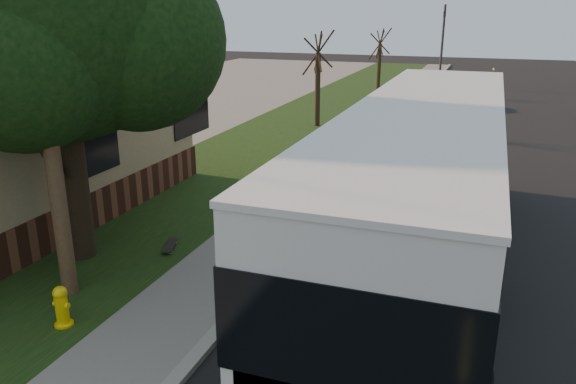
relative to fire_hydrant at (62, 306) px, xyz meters
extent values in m
plane|color=black|center=(2.60, 0.00, -0.43)|extent=(120.00, 120.00, 0.00)
cube|color=black|center=(6.60, 10.00, -0.43)|extent=(8.00, 80.00, 0.01)
cube|color=gray|center=(2.60, 10.00, -0.37)|extent=(0.25, 80.00, 0.12)
cube|color=slate|center=(1.60, 10.00, -0.39)|extent=(2.00, 80.00, 0.08)
cube|color=black|center=(-1.90, 10.00, -0.40)|extent=(5.00, 80.00, 0.07)
cylinder|color=yellow|center=(0.00, 0.00, -0.09)|extent=(0.22, 0.22, 0.55)
sphere|color=yellow|center=(0.00, 0.00, 0.26)|extent=(0.24, 0.24, 0.24)
cylinder|color=yellow|center=(0.00, 0.00, 0.04)|extent=(0.30, 0.10, 0.10)
cylinder|color=yellow|center=(0.00, 0.00, 0.04)|extent=(0.10, 0.18, 0.10)
cylinder|color=yellow|center=(0.00, 0.00, -0.34)|extent=(0.32, 0.32, 0.04)
cylinder|color=#473321|center=(-0.70, 1.00, 4.14)|extent=(0.30, 0.30, 9.00)
cylinder|color=black|center=(-1.60, 2.50, 1.64)|extent=(0.56, 0.56, 4.00)
sphere|color=black|center=(-1.60, 2.50, 4.84)|extent=(5.20, 5.20, 5.20)
sphere|color=black|center=(-0.20, 3.10, 4.24)|extent=(3.60, 3.60, 3.60)
sphere|color=black|center=(-1.30, 1.20, 3.94)|extent=(3.20, 3.20, 3.20)
cylinder|color=black|center=(-0.90, 18.00, 1.29)|extent=(0.24, 0.24, 3.30)
cylinder|color=black|center=(-0.90, 18.00, 2.94)|extent=(1.38, 0.57, 2.01)
cylinder|color=black|center=(-0.90, 18.00, 2.94)|extent=(0.74, 1.21, 1.58)
cylinder|color=black|center=(-0.90, 18.00, 2.94)|extent=(0.65, 1.05, 1.95)
cylinder|color=black|center=(-0.90, 18.00, 2.94)|extent=(1.28, 0.53, 1.33)
cylinder|color=black|center=(-0.90, 18.00, 2.94)|extent=(0.75, 1.21, 1.70)
cylinder|color=black|center=(-0.40, 30.00, 1.15)|extent=(0.24, 0.24, 3.03)
cylinder|color=black|center=(-0.40, 30.00, 2.66)|extent=(1.38, 0.57, 2.01)
cylinder|color=black|center=(-0.40, 30.00, 2.66)|extent=(0.74, 1.21, 1.58)
cylinder|color=black|center=(-0.40, 30.00, 2.66)|extent=(0.65, 1.05, 1.95)
cylinder|color=black|center=(-0.40, 30.00, 2.66)|extent=(1.28, 0.53, 1.33)
cylinder|color=black|center=(-0.40, 30.00, 2.66)|extent=(0.75, 1.21, 1.70)
cylinder|color=#2D2D30|center=(3.10, 34.00, 2.32)|extent=(0.16, 0.16, 5.50)
imported|color=black|center=(3.10, 34.00, 4.07)|extent=(0.18, 0.22, 1.10)
cube|color=silver|center=(5.44, 4.39, 1.56)|extent=(2.70, 12.95, 2.91)
cube|color=#1C6232|center=(5.44, 4.39, 0.05)|extent=(2.72, 12.97, 0.59)
cube|color=black|center=(5.44, 4.39, 1.78)|extent=(2.74, 12.99, 1.19)
cube|color=black|center=(5.44, -2.06, 1.40)|extent=(2.40, 0.06, 1.73)
cube|color=yellow|center=(5.44, -2.05, 2.86)|extent=(1.73, 0.06, 0.38)
cube|color=silver|center=(5.44, 4.39, 3.04)|extent=(2.75, 13.00, 0.08)
cylinder|color=black|center=(4.09, -0.36, 0.06)|extent=(0.30, 0.99, 0.99)
cylinder|color=black|center=(4.09, 3.31, 0.06)|extent=(0.30, 0.99, 0.99)
cylinder|color=black|center=(6.79, 3.31, 0.06)|extent=(0.30, 0.99, 0.99)
cylinder|color=black|center=(4.09, 9.13, 0.06)|extent=(0.30, 0.99, 0.99)
cylinder|color=black|center=(6.79, 9.13, 0.06)|extent=(0.30, 0.99, 0.99)
cube|color=black|center=(0.02, 3.48, -0.29)|extent=(0.49, 0.86, 0.02)
cylinder|color=silver|center=(0.12, 3.20, -0.34)|extent=(0.19, 0.12, 0.05)
cylinder|color=silver|center=(-0.09, 3.75, -0.34)|extent=(0.19, 0.12, 0.05)
imported|color=black|center=(4.63, 25.40, 0.26)|extent=(1.99, 4.18, 1.38)
camera|label=1|loc=(6.52, -6.69, 4.87)|focal=35.00mm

